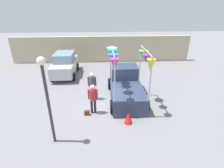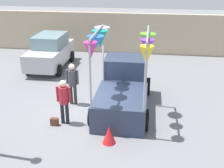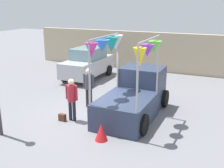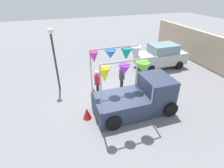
# 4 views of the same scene
# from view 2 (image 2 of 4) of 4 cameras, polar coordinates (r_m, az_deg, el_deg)

# --- Properties ---
(ground_plane) EXTENTS (60.00, 60.00, 0.00)m
(ground_plane) POSITION_cam_2_polar(r_m,az_deg,el_deg) (11.08, -5.45, -6.22)
(ground_plane) COLOR slate
(vendor_truck) EXTENTS (2.54, 4.07, 3.32)m
(vendor_truck) POSITION_cam_2_polar(r_m,az_deg,el_deg) (11.31, 2.30, -0.16)
(vendor_truck) COLOR #2D3851
(vendor_truck) RESTS_ON ground
(parked_car) EXTENTS (1.88, 4.00, 1.88)m
(parked_car) POSITION_cam_2_polar(r_m,az_deg,el_deg) (16.21, -12.39, 6.49)
(parked_car) COLOR #B7B7BC
(parked_car) RESTS_ON ground
(person_customer) EXTENTS (0.53, 0.34, 1.70)m
(person_customer) POSITION_cam_2_polar(r_m,az_deg,el_deg) (10.15, -9.79, -2.79)
(person_customer) COLOR black
(person_customer) RESTS_ON ground
(person_vendor) EXTENTS (0.53, 0.34, 1.77)m
(person_vendor) POSITION_cam_2_polar(r_m,az_deg,el_deg) (11.53, -8.06, 0.79)
(person_vendor) COLOR #2D2823
(person_vendor) RESTS_ON ground
(handbag) EXTENTS (0.28, 0.16, 0.28)m
(handbag) POSITION_cam_2_polar(r_m,az_deg,el_deg) (10.50, -11.62, -7.51)
(handbag) COLOR #592D1E
(handbag) RESTS_ON ground
(brick_boundary_wall) EXTENTS (18.00, 0.36, 2.60)m
(brick_boundary_wall) POSITION_cam_2_polar(r_m,az_deg,el_deg) (18.78, 0.53, 10.35)
(brick_boundary_wall) COLOR tan
(brick_boundary_wall) RESTS_ON ground
(folded_kite_bundle_crimson) EXTENTS (0.47, 0.47, 0.60)m
(folded_kite_bundle_crimson) POSITION_cam_2_polar(r_m,az_deg,el_deg) (9.26, -0.61, -10.31)
(folded_kite_bundle_crimson) COLOR red
(folded_kite_bundle_crimson) RESTS_ON ground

